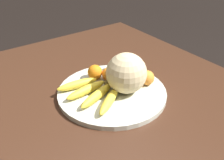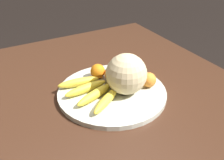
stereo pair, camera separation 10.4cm
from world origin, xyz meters
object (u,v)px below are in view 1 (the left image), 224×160
(orange_front_right, at_px, (95,72))
(orange_back_left, at_px, (109,74))
(kitchen_table, at_px, (113,107))
(orange_back_right, at_px, (114,65))
(orange_top_small, at_px, (121,71))
(banana_bunch, at_px, (92,92))
(orange_mid_center, at_px, (147,78))
(orange_front_left, at_px, (131,67))
(produce_tag, at_px, (111,83))
(melon, at_px, (126,73))
(fruit_bowl, at_px, (112,92))

(orange_front_right, relative_size, orange_back_left, 1.13)
(kitchen_table, bearing_deg, orange_front_right, 15.43)
(orange_back_left, distance_m, orange_back_right, 0.08)
(orange_back_left, relative_size, orange_top_small, 0.86)
(banana_bunch, xyz_separation_m, orange_mid_center, (-0.06, -0.23, 0.01))
(kitchen_table, distance_m, orange_front_left, 0.20)
(kitchen_table, height_order, orange_back_right, orange_back_right)
(banana_bunch, bearing_deg, orange_back_left, -165.62)
(orange_back_right, distance_m, produce_tag, 0.11)
(melon, xyz_separation_m, orange_front_left, (0.10, -0.11, -0.05))
(orange_front_left, bearing_deg, banana_bunch, 102.73)
(orange_back_left, xyz_separation_m, orange_back_right, (0.05, -0.06, 0.00))
(orange_mid_center, xyz_separation_m, orange_top_small, (0.11, 0.06, 0.00))
(kitchen_table, height_order, orange_mid_center, orange_mid_center)
(melon, bearing_deg, orange_front_right, 17.86)
(orange_front_left, bearing_deg, produce_tag, 97.63)
(fruit_bowl, relative_size, orange_back_right, 7.30)
(fruit_bowl, xyz_separation_m, orange_front_left, (0.07, -0.16, 0.04))
(kitchen_table, xyz_separation_m, produce_tag, (0.03, -0.01, 0.11))
(orange_back_right, bearing_deg, orange_top_small, 170.31)
(fruit_bowl, distance_m, melon, 0.11)
(orange_back_left, xyz_separation_m, produce_tag, (-0.03, 0.01, -0.03))
(kitchen_table, xyz_separation_m, fruit_bowl, (-0.02, 0.02, 0.10))
(orange_front_left, xyz_separation_m, orange_back_left, (0.01, 0.12, -0.00))
(orange_back_left, height_order, produce_tag, orange_back_left)
(orange_mid_center, bearing_deg, fruit_bowl, 73.06)
(kitchen_table, xyz_separation_m, orange_front_left, (0.04, -0.13, 0.14))
(orange_front_right, height_order, orange_back_left, orange_front_right)
(kitchen_table, distance_m, fruit_bowl, 0.11)
(orange_top_small, bearing_deg, orange_front_left, -86.22)
(melon, distance_m, banana_bunch, 0.15)
(orange_back_right, relative_size, orange_top_small, 0.92)
(fruit_bowl, bearing_deg, banana_bunch, 82.15)
(orange_back_right, bearing_deg, orange_mid_center, -164.59)
(fruit_bowl, relative_size, orange_mid_center, 7.16)
(banana_bunch, distance_m, orange_top_small, 0.18)
(orange_mid_center, bearing_deg, banana_bunch, 76.32)
(melon, xyz_separation_m, orange_top_small, (0.09, -0.05, -0.05))
(orange_back_left, xyz_separation_m, orange_top_small, (-0.01, -0.05, 0.00))
(melon, bearing_deg, produce_tag, 11.67)
(orange_front_left, distance_m, orange_mid_center, 0.11)
(melon, height_order, orange_back_left, melon)
(orange_mid_center, relative_size, orange_back_left, 1.08)
(kitchen_table, relative_size, orange_top_small, 20.38)
(fruit_bowl, xyz_separation_m, orange_top_small, (0.06, -0.09, 0.04))
(produce_tag, bearing_deg, orange_back_right, 2.90)
(orange_front_right, bearing_deg, orange_back_left, -136.59)
(kitchen_table, relative_size, fruit_bowl, 3.04)
(orange_back_left, bearing_deg, orange_top_small, -105.14)
(fruit_bowl, distance_m, orange_back_left, 0.09)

